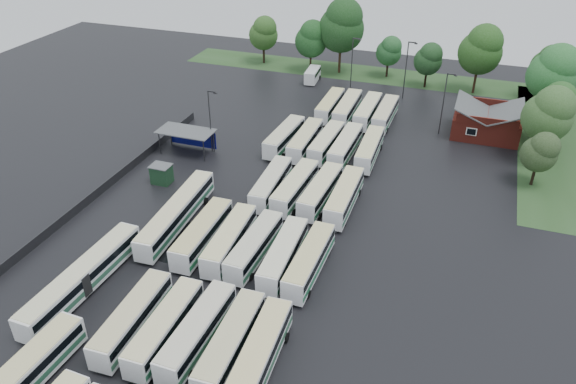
% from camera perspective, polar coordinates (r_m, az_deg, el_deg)
% --- Properties ---
extents(ground, '(160.00, 160.00, 0.00)m').
position_cam_1_polar(ground, '(61.70, -5.53, -7.11)').
color(ground, black).
rests_on(ground, ground).
extents(brick_building, '(10.07, 8.60, 5.39)m').
position_cam_1_polar(brick_building, '(93.55, 19.50, 6.53)').
color(brick_building, maroon).
rests_on(brick_building, ground).
extents(wash_shed, '(8.20, 4.20, 3.58)m').
position_cam_1_polar(wash_shed, '(83.84, -10.18, 5.90)').
color(wash_shed, '#2D2D30').
rests_on(wash_shed, ground).
extents(utility_hut, '(2.70, 2.20, 2.62)m').
position_cam_1_polar(utility_hut, '(76.99, -12.73, 1.81)').
color(utility_hut, '#13331B').
rests_on(utility_hut, ground).
extents(grass_strip_north, '(80.00, 10.00, 0.01)m').
position_cam_1_polar(grass_strip_north, '(116.43, 8.91, 11.68)').
color(grass_strip_north, '#274820').
rests_on(grass_strip_north, ground).
extents(grass_strip_east, '(10.00, 50.00, 0.01)m').
position_cam_1_polar(grass_strip_east, '(95.09, 25.26, 4.42)').
color(grass_strip_east, '#274820').
rests_on(grass_strip_east, ground).
extents(west_fence, '(0.10, 50.00, 1.20)m').
position_cam_1_polar(west_fence, '(77.31, -18.20, 0.45)').
color(west_fence, '#2D2D30').
rests_on(west_fence, ground).
extents(bus_r1c0, '(2.71, 11.10, 3.07)m').
position_cam_1_polar(bus_r1c0, '(54.41, -15.53, -12.23)').
color(bus_r1c0, white).
rests_on(bus_r1c0, ground).
extents(bus_r1c1, '(2.50, 10.97, 3.04)m').
position_cam_1_polar(bus_r1c1, '(52.90, -12.36, -13.22)').
color(bus_r1c1, white).
rests_on(bus_r1c1, ground).
extents(bus_r1c2, '(2.60, 11.18, 3.10)m').
position_cam_1_polar(bus_r1c2, '(51.91, -9.18, -13.82)').
color(bus_r1c2, white).
rests_on(bus_r1c2, ground).
extents(bus_r1c3, '(2.71, 11.28, 3.12)m').
position_cam_1_polar(bus_r1c3, '(50.58, -5.84, -14.99)').
color(bus_r1c3, white).
rests_on(bus_r1c3, ground).
extents(bus_r1c4, '(2.95, 11.44, 3.16)m').
position_cam_1_polar(bus_r1c4, '(49.51, -2.84, -16.08)').
color(bus_r1c4, white).
rests_on(bus_r1c4, ground).
extents(bus_r2c0, '(2.66, 11.44, 3.17)m').
position_cam_1_polar(bus_r2c0, '(63.41, -8.69, -4.21)').
color(bus_r2c0, white).
rests_on(bus_r2c0, ground).
extents(bus_r2c1, '(2.92, 11.27, 3.11)m').
position_cam_1_polar(bus_r2c1, '(62.13, -5.94, -4.85)').
color(bus_r2c1, white).
rests_on(bus_r2c1, ground).
extents(bus_r2c2, '(2.66, 10.99, 3.04)m').
position_cam_1_polar(bus_r2c2, '(61.07, -3.42, -5.49)').
color(bus_r2c2, white).
rests_on(bus_r2c2, ground).
extents(bus_r2c3, '(2.77, 11.18, 3.09)m').
position_cam_1_polar(bus_r2c3, '(59.67, -0.48, -6.39)').
color(bus_r2c3, white).
rests_on(bus_r2c3, ground).
extents(bus_r2c4, '(2.49, 11.13, 3.09)m').
position_cam_1_polar(bus_r2c4, '(58.89, 2.19, -7.01)').
color(bus_r2c4, white).
rests_on(bus_r2c4, ground).
extents(bus_r3c1, '(2.79, 11.09, 3.06)m').
position_cam_1_polar(bus_r3c1, '(72.13, -1.74, 0.84)').
color(bus_r3c1, white).
rests_on(bus_r3c1, ground).
extents(bus_r3c2, '(2.91, 11.36, 3.13)m').
position_cam_1_polar(bus_r3c2, '(71.26, 0.73, 0.48)').
color(bus_r3c2, white).
rests_on(bus_r3c2, ground).
extents(bus_r3c3, '(2.88, 11.24, 3.10)m').
position_cam_1_polar(bus_r3c3, '(70.62, 3.32, 0.10)').
color(bus_r3c3, white).
rests_on(bus_r3c3, ground).
extents(bus_r3c4, '(2.54, 11.44, 3.18)m').
position_cam_1_polar(bus_r3c4, '(69.63, 5.74, -0.46)').
color(bus_r3c4, white).
rests_on(bus_r3c4, ground).
extents(bus_r4c0, '(2.86, 11.21, 3.09)m').
position_cam_1_polar(bus_r4c0, '(84.39, -0.39, 5.61)').
color(bus_r4c0, white).
rests_on(bus_r4c0, ground).
extents(bus_r4c1, '(2.47, 11.12, 3.09)m').
position_cam_1_polar(bus_r4c1, '(83.39, 1.75, 5.27)').
color(bus_r4c1, white).
rests_on(bus_r4c1, ground).
extents(bus_r4c2, '(2.71, 10.95, 3.03)m').
position_cam_1_polar(bus_r4c2, '(82.94, 3.91, 5.03)').
color(bus_r4c2, white).
rests_on(bus_r4c2, ground).
extents(bus_r4c3, '(2.58, 11.29, 3.13)m').
position_cam_1_polar(bus_r4c3, '(82.05, 5.86, 4.68)').
color(bus_r4c3, white).
rests_on(bus_r4c3, ground).
extents(bus_r4c4, '(2.64, 11.07, 3.06)m').
position_cam_1_polar(bus_r4c4, '(81.66, 8.28, 4.34)').
color(bus_r4c4, white).
rests_on(bus_r4c4, ground).
extents(bus_r5c1, '(2.40, 10.92, 3.03)m').
position_cam_1_polar(bus_r5c1, '(95.93, 4.28, 8.75)').
color(bus_r5c1, white).
rests_on(bus_r5c1, ground).
extents(bus_r5c2, '(2.58, 11.50, 3.19)m').
position_cam_1_polar(bus_r5c2, '(94.83, 6.04, 8.45)').
color(bus_r5c2, white).
rests_on(bus_r5c2, ground).
extents(bus_r5c3, '(2.48, 11.35, 3.15)m').
position_cam_1_polar(bus_r5c3, '(94.18, 8.09, 8.13)').
color(bus_r5c3, white).
rests_on(bus_r5c3, ground).
extents(bus_r5c4, '(2.45, 11.05, 3.07)m').
position_cam_1_polar(bus_r5c4, '(93.72, 9.85, 7.83)').
color(bus_r5c4, white).
rests_on(bus_r5c4, ground).
extents(artic_bus_west_b, '(3.17, 16.66, 3.07)m').
position_cam_1_polar(artic_bus_west_b, '(67.53, -11.23, -2.10)').
color(artic_bus_west_b, white).
rests_on(artic_bus_west_b, ground).
extents(artic_bus_west_c, '(2.89, 16.59, 3.07)m').
position_cam_1_polar(artic_bus_west_c, '(60.34, -20.13, -8.18)').
color(artic_bus_west_c, white).
rests_on(artic_bus_west_c, ground).
extents(minibus, '(2.58, 5.86, 2.49)m').
position_cam_1_polar(minibus, '(111.05, 2.50, 11.82)').
color(minibus, white).
rests_on(minibus, ground).
extents(tree_north_0, '(6.01, 6.01, 9.96)m').
position_cam_1_polar(tree_north_0, '(120.41, -2.47, 15.86)').
color(tree_north_0, black).
rests_on(tree_north_0, ground).
extents(tree_north_1, '(6.37, 6.37, 10.55)m').
position_cam_1_polar(tree_north_1, '(114.90, 2.41, 15.31)').
color(tree_north_1, black).
rests_on(tree_north_1, ground).
extents(tree_north_2, '(8.98, 8.98, 14.88)m').
position_cam_1_polar(tree_north_2, '(113.99, 5.52, 16.53)').
color(tree_north_2, '#372416').
rests_on(tree_north_2, ground).
extents(tree_north_3, '(4.97, 4.97, 8.24)m').
position_cam_1_polar(tree_north_3, '(114.05, 10.28, 13.95)').
color(tree_north_3, black).
rests_on(tree_north_3, ground).
extents(tree_north_4, '(5.23, 5.23, 8.67)m').
position_cam_1_polar(tree_north_4, '(109.76, 14.13, 13.00)').
color(tree_north_4, black).
rests_on(tree_north_4, ground).
extents(tree_north_5, '(7.76, 7.76, 12.85)m').
position_cam_1_polar(tree_north_5, '(108.61, 19.08, 13.56)').
color(tree_north_5, '#3C2417').
rests_on(tree_north_5, ground).
extents(tree_north_6, '(6.14, 6.14, 10.17)m').
position_cam_1_polar(tree_north_6, '(110.09, 25.03, 11.63)').
color(tree_north_6, black).
rests_on(tree_north_6, ground).
extents(tree_east_0, '(4.73, 4.73, 7.83)m').
position_cam_1_polar(tree_east_0, '(79.73, 24.30, 3.76)').
color(tree_east_0, black).
rests_on(tree_east_0, ground).
extents(tree_east_1, '(6.93, 6.93, 11.48)m').
position_cam_1_polar(tree_east_1, '(85.94, 25.04, 7.24)').
color(tree_east_1, black).
rests_on(tree_east_1, ground).
extents(tree_east_2, '(5.99, 5.99, 9.93)m').
position_cam_1_polar(tree_east_2, '(92.57, 25.53, 8.05)').
color(tree_east_2, '#3B291B').
rests_on(tree_east_2, ground).
extents(tree_east_3, '(7.93, 7.93, 13.14)m').
position_cam_1_polar(tree_east_3, '(100.05, 25.45, 10.94)').
color(tree_east_3, black).
rests_on(tree_east_3, ground).
extents(tree_east_4, '(5.53, 5.53, 9.17)m').
position_cam_1_polar(tree_east_4, '(108.01, 25.59, 10.79)').
color(tree_east_4, '#362416').
rests_on(tree_east_4, ground).
extents(lamp_post_ne, '(1.53, 0.30, 9.96)m').
position_cam_1_polar(lamp_post_ne, '(90.33, 15.62, 9.04)').
color(lamp_post_ne, '#2D2D30').
rests_on(lamp_post_ne, ground).
extents(lamp_post_nw, '(1.47, 0.29, 9.53)m').
position_cam_1_polar(lamp_post_nw, '(82.38, -7.87, 7.58)').
color(lamp_post_nw, '#2D2D30').
rests_on(lamp_post_nw, ground).
extents(lamp_post_back_w, '(1.53, 0.30, 9.93)m').
position_cam_1_polar(lamp_post_back_w, '(105.62, 6.58, 13.13)').
color(lamp_post_back_w, '#2D2D30').
rests_on(lamp_post_back_w, ground).
extents(lamp_post_back_e, '(1.60, 0.31, 10.40)m').
position_cam_1_polar(lamp_post_back_e, '(103.24, 11.98, 12.40)').
color(lamp_post_back_e, '#2D2D30').
rests_on(lamp_post_back_e, ground).
extents(puddle_2, '(8.10, 8.10, 0.01)m').
position_cam_1_polar(puddle_2, '(65.54, -10.76, -4.99)').
color(puddle_2, black).
rests_on(puddle_2, ground).
extents(puddle_3, '(3.74, 3.74, 0.01)m').
position_cam_1_polar(puddle_3, '(60.05, -1.02, -8.18)').
color(puddle_3, black).
rests_on(puddle_3, ground).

